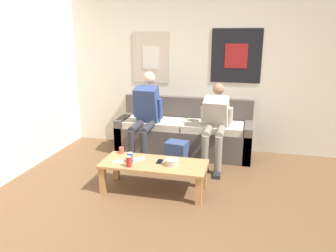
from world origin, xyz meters
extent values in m
plane|color=brown|center=(0.00, 0.00, 0.00)|extent=(18.00, 18.00, 0.00)
cube|color=silver|center=(0.00, 2.50, 1.27)|extent=(10.00, 0.05, 2.55)
cube|color=beige|center=(-0.76, 2.47, 1.47)|extent=(0.61, 0.01, 0.82)
cube|color=silver|center=(-0.76, 2.46, 1.47)|extent=(0.28, 0.01, 0.37)
cube|color=black|center=(0.60, 2.47, 1.52)|extent=(0.76, 0.01, 0.82)
cube|color=maroon|center=(0.60, 2.46, 1.52)|extent=(0.34, 0.01, 0.37)
cube|color=#564C47|center=(-0.13, 2.41, 0.43)|extent=(2.09, 0.13, 0.86)
cube|color=#564C47|center=(-0.13, 2.07, 0.22)|extent=(2.09, 0.56, 0.43)
cube|color=#564C47|center=(-1.12, 2.07, 0.28)|extent=(0.12, 0.56, 0.55)
cube|color=#564C47|center=(0.85, 2.07, 0.28)|extent=(0.12, 0.56, 0.55)
cube|color=beige|center=(-0.59, 2.07, 0.48)|extent=(0.90, 0.52, 0.10)
cube|color=beige|center=(0.33, 2.07, 0.48)|extent=(0.90, 0.52, 0.10)
cube|color=#B27F4C|center=(-0.23, 0.77, 0.35)|extent=(1.26, 0.52, 0.03)
cube|color=#B27F4C|center=(-0.81, 0.97, 0.17)|extent=(0.07, 0.07, 0.33)
cube|color=#B27F4C|center=(0.35, 0.97, 0.17)|extent=(0.07, 0.07, 0.33)
cube|color=#B27F4C|center=(-0.81, 0.56, 0.17)|extent=(0.07, 0.07, 0.33)
cube|color=#B27F4C|center=(0.35, 0.56, 0.17)|extent=(0.07, 0.07, 0.33)
cylinder|color=#2D2D33|center=(-0.75, 1.63, 0.53)|extent=(0.11, 0.43, 0.11)
cylinder|color=#2D2D33|center=(-0.75, 1.42, 0.28)|extent=(0.10, 0.10, 0.51)
cube|color=#232328|center=(-0.75, 1.35, 0.03)|extent=(0.11, 0.25, 0.05)
cylinder|color=#2D2D33|center=(-0.57, 1.63, 0.53)|extent=(0.11, 0.43, 0.11)
cylinder|color=#2D2D33|center=(-0.57, 1.42, 0.28)|extent=(0.10, 0.10, 0.51)
cube|color=#232328|center=(-0.57, 1.35, 0.03)|extent=(0.11, 0.25, 0.05)
cube|color=#33477F|center=(-0.66, 1.92, 0.80)|extent=(0.36, 0.37, 0.60)
sphere|color=beige|center=(-0.66, 2.02, 1.20)|extent=(0.18, 0.18, 0.18)
cylinder|color=#33477F|center=(-0.85, 1.93, 0.76)|extent=(0.08, 0.12, 0.32)
cylinder|color=#33477F|center=(-0.46, 1.93, 0.76)|extent=(0.08, 0.12, 0.32)
cylinder|color=gray|center=(0.30, 1.65, 0.53)|extent=(0.11, 0.40, 0.11)
cylinder|color=gray|center=(0.30, 1.45, 0.28)|extent=(0.10, 0.10, 0.51)
cube|color=#232328|center=(0.30, 1.38, 0.03)|extent=(0.11, 0.25, 0.05)
cylinder|color=gray|center=(0.48, 1.65, 0.53)|extent=(0.11, 0.40, 0.11)
cylinder|color=gray|center=(0.48, 1.45, 0.28)|extent=(0.10, 0.10, 0.51)
cube|color=#232328|center=(0.48, 1.38, 0.03)|extent=(0.11, 0.25, 0.05)
cube|color=beige|center=(0.39, 1.94, 0.74)|extent=(0.37, 0.42, 0.51)
sphere|color=#9E7556|center=(0.39, 2.09, 1.06)|extent=(0.17, 0.17, 0.17)
cylinder|color=beige|center=(0.19, 1.96, 0.70)|extent=(0.08, 0.13, 0.26)
cylinder|color=beige|center=(0.58, 1.96, 0.70)|extent=(0.08, 0.13, 0.26)
cube|color=navy|center=(-0.09, 1.41, 0.21)|extent=(0.32, 0.28, 0.43)
cube|color=navy|center=(-0.11, 1.30, 0.12)|extent=(0.21, 0.11, 0.19)
cylinder|color=#B7B2A8|center=(0.00, 0.75, 0.40)|extent=(0.15, 0.15, 0.07)
torus|color=#B7B2A8|center=(0.00, 0.75, 0.43)|extent=(0.16, 0.16, 0.02)
cylinder|color=#B24C42|center=(-0.72, 0.97, 0.41)|extent=(0.06, 0.06, 0.08)
cylinder|color=black|center=(-0.72, 0.97, 0.45)|extent=(0.00, 0.00, 0.01)
cylinder|color=#28479E|center=(-0.51, 0.71, 0.42)|extent=(0.07, 0.07, 0.12)
cylinder|color=silver|center=(-0.51, 0.71, 0.49)|extent=(0.06, 0.06, 0.00)
cylinder|color=maroon|center=(-0.48, 0.59, 0.42)|extent=(0.07, 0.07, 0.12)
cylinder|color=silver|center=(-0.48, 0.59, 0.49)|extent=(0.06, 0.06, 0.00)
cube|color=white|center=(-0.66, 0.68, 0.38)|extent=(0.14, 0.10, 0.02)
cylinder|color=#333842|center=(-0.63, 0.70, 0.39)|extent=(0.01, 0.01, 0.00)
cube|color=white|center=(-0.43, 0.81, 0.38)|extent=(0.14, 0.11, 0.02)
cylinder|color=#333842|center=(-0.41, 0.83, 0.39)|extent=(0.01, 0.01, 0.00)
cube|color=black|center=(-0.17, 0.81, 0.37)|extent=(0.07, 0.14, 0.01)
cube|color=black|center=(-0.17, 0.81, 0.37)|extent=(0.06, 0.13, 0.00)
camera|label=1|loc=(0.80, -2.72, 1.86)|focal=35.00mm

